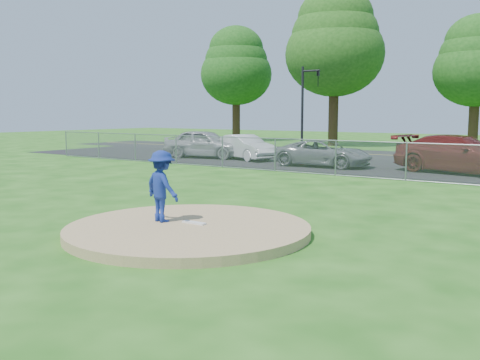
% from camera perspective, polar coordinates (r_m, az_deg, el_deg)
% --- Properties ---
extents(ground, '(120.00, 120.00, 0.00)m').
position_cam_1_polar(ground, '(20.51, 12.87, -0.47)').
color(ground, '#1C5412').
rests_on(ground, ground).
extents(pitchers_mound, '(5.40, 5.40, 0.20)m').
position_cam_1_polar(pitchers_mound, '(11.94, -5.51, -5.28)').
color(pitchers_mound, tan).
rests_on(pitchers_mound, ground).
extents(pitching_rubber, '(0.60, 0.15, 0.04)m').
position_cam_1_polar(pitching_rubber, '(12.06, -4.90, -4.56)').
color(pitching_rubber, white).
rests_on(pitching_rubber, pitchers_mound).
extents(chain_link_fence, '(40.00, 0.06, 1.50)m').
position_cam_1_polar(chain_link_fence, '(22.28, 14.85, 2.02)').
color(chain_link_fence, gray).
rests_on(chain_link_fence, ground).
extents(parking_lot, '(50.00, 8.00, 0.01)m').
position_cam_1_polar(parking_lot, '(26.61, 18.13, 1.10)').
color(parking_lot, black).
rests_on(parking_lot, ground).
extents(street, '(60.00, 7.00, 0.01)m').
position_cam_1_polar(street, '(33.84, 21.80, 2.17)').
color(street, black).
rests_on(street, ground).
extents(tree_far_left, '(6.72, 6.72, 10.74)m').
position_cam_1_polar(tree_far_left, '(51.44, -0.42, 12.11)').
color(tree_far_left, '#382114').
rests_on(tree_far_left, ground).
extents(tree_left, '(7.84, 7.84, 12.53)m').
position_cam_1_polar(tree_left, '(44.33, 10.09, 14.32)').
color(tree_left, '#372314').
rests_on(tree_left, ground).
extents(tree_center, '(6.16, 6.16, 9.84)m').
position_cam_1_polar(tree_center, '(43.88, 23.94, 11.57)').
color(tree_center, '#3B2515').
rests_on(tree_center, ground).
extents(traffic_signal_left, '(1.28, 0.20, 5.60)m').
position_cam_1_polar(traffic_signal_left, '(34.93, 7.02, 8.29)').
color(traffic_signal_left, black).
rests_on(traffic_signal_left, ground).
extents(pitcher, '(1.16, 0.82, 1.63)m').
position_cam_1_polar(pitcher, '(12.25, -8.31, -0.66)').
color(pitcher, navy).
rests_on(pitcher, pitchers_mound).
extents(traffic_cone, '(0.41, 0.41, 0.80)m').
position_cam_1_polar(traffic_cone, '(27.82, 6.73, 2.50)').
color(traffic_cone, '#F6560C').
rests_on(traffic_cone, parking_lot).
extents(parked_car_silver, '(5.23, 3.01, 1.68)m').
position_cam_1_polar(parked_car_silver, '(31.73, -3.74, 3.90)').
color(parked_car_silver, '#A4A3A8').
rests_on(parked_car_silver, parking_lot).
extents(parked_car_white, '(4.54, 2.88, 1.41)m').
position_cam_1_polar(parked_car_white, '(30.45, 0.52, 3.53)').
color(parked_car_white, silver).
rests_on(parked_car_white, parking_lot).
extents(parked_car_gray, '(4.81, 2.35, 1.32)m').
position_cam_1_polar(parked_car_gray, '(26.85, 8.94, 2.84)').
color(parked_car_gray, slate).
rests_on(parked_car_gray, parking_lot).
extents(parked_car_darkred, '(6.13, 3.43, 1.68)m').
position_cam_1_polar(parked_car_darkred, '(25.42, 22.45, 2.55)').
color(parked_car_darkred, maroon).
rests_on(parked_car_darkred, parking_lot).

